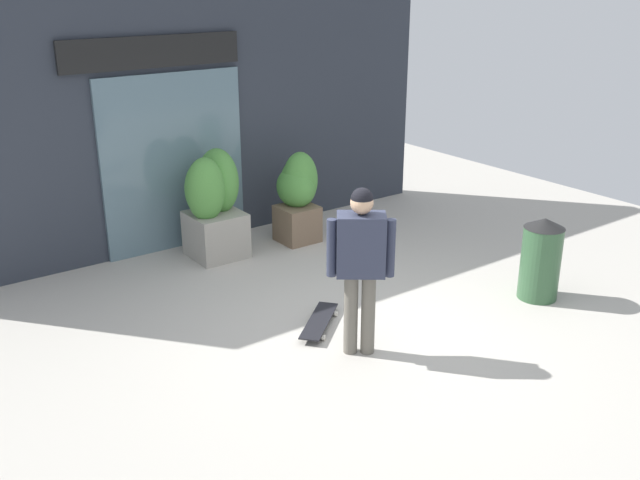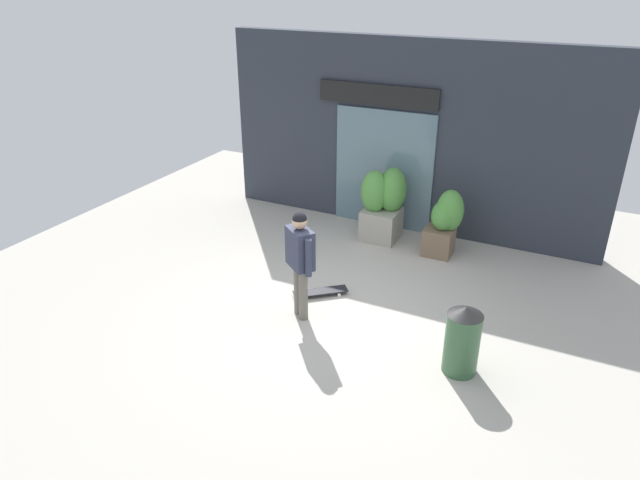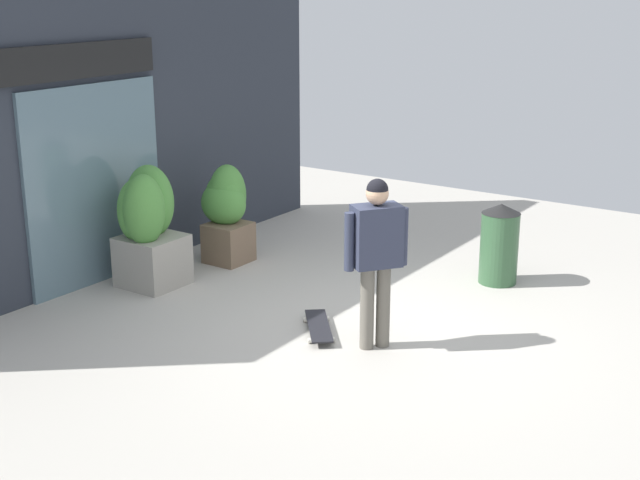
{
  "view_description": "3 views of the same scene",
  "coord_description": "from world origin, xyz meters",
  "px_view_note": "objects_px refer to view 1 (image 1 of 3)",
  "views": [
    {
      "loc": [
        -4.07,
        -4.83,
        3.36
      ],
      "look_at": [
        -0.28,
        0.33,
        0.94
      ],
      "focal_mm": 40.03,
      "sensor_mm": 36.0,
      "label": 1
    },
    {
      "loc": [
        3.05,
        -6.44,
        4.56
      ],
      "look_at": [
        -0.28,
        0.33,
        0.94
      ],
      "focal_mm": 32.35,
      "sensor_mm": 36.0,
      "label": 2
    },
    {
      "loc": [
        -6.82,
        -4.1,
        3.31
      ],
      "look_at": [
        -0.28,
        0.33,
        0.94
      ],
      "focal_mm": 49.15,
      "sensor_mm": 36.0,
      "label": 3
    }
  ],
  "objects_px": {
    "skateboarder": "(361,255)",
    "trash_bin": "(541,258)",
    "planter_box_left": "(212,201)",
    "planter_box_right": "(297,192)",
    "skateboard": "(319,321)"
  },
  "relations": [
    {
      "from": "skateboard",
      "to": "planter_box_right",
      "type": "height_order",
      "value": "planter_box_right"
    },
    {
      "from": "skateboarder",
      "to": "trash_bin",
      "type": "relative_size",
      "value": 1.75
    },
    {
      "from": "planter_box_right",
      "to": "skateboard",
      "type": "bearing_deg",
      "value": -119.86
    },
    {
      "from": "trash_bin",
      "to": "skateboarder",
      "type": "bearing_deg",
      "value": 174.45
    },
    {
      "from": "skateboard",
      "to": "planter_box_right",
      "type": "bearing_deg",
      "value": 20.4
    },
    {
      "from": "skateboard",
      "to": "planter_box_left",
      "type": "bearing_deg",
      "value": 47.93
    },
    {
      "from": "planter_box_left",
      "to": "planter_box_right",
      "type": "distance_m",
      "value": 1.19
    },
    {
      "from": "skateboard",
      "to": "planter_box_left",
      "type": "relative_size",
      "value": 0.58
    },
    {
      "from": "skateboard",
      "to": "trash_bin",
      "type": "distance_m",
      "value": 2.52
    },
    {
      "from": "skateboarder",
      "to": "planter_box_left",
      "type": "relative_size",
      "value": 1.21
    },
    {
      "from": "planter_box_left",
      "to": "trash_bin",
      "type": "relative_size",
      "value": 1.45
    },
    {
      "from": "planter_box_left",
      "to": "planter_box_right",
      "type": "relative_size",
      "value": 1.14
    },
    {
      "from": "skateboarder",
      "to": "skateboard",
      "type": "distance_m",
      "value": 1.11
    },
    {
      "from": "planter_box_left",
      "to": "planter_box_right",
      "type": "height_order",
      "value": "planter_box_left"
    },
    {
      "from": "skateboarder",
      "to": "trash_bin",
      "type": "bearing_deg",
      "value": -58.47
    }
  ]
}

